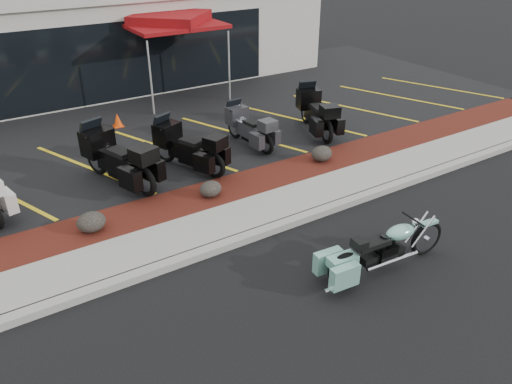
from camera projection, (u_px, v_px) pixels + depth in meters
ground at (290, 256)px, 9.63m from camera, size 90.00×90.00×0.00m
curb at (265, 231)px, 10.26m from camera, size 24.00×0.25×0.15m
sidewalk at (247, 216)px, 10.78m from camera, size 24.00×1.20×0.15m
mulch_bed at (220, 193)px, 11.67m from camera, size 24.00×1.20×0.16m
upper_lot at (138, 124)px, 15.68m from camera, size 26.00×9.60×0.15m
dealership_building at (74, 29)px, 19.42m from camera, size 18.00×8.16×4.00m
boulder_left at (91, 222)px, 10.02m from camera, size 0.58×0.48×0.41m
boulder_mid at (211, 189)px, 11.31m from camera, size 0.52×0.43×0.37m
boulder_right at (322, 154)px, 12.98m from camera, size 0.58×0.48×0.41m
hero_cruiser at (427, 233)px, 9.44m from camera, size 2.78×0.91×0.96m
touring_black_front at (95, 147)px, 12.08m from camera, size 1.68×2.64×1.44m
touring_black_mid at (164, 138)px, 12.75m from camera, size 1.65×2.40×1.31m
touring_grey at (235, 119)px, 14.22m from camera, size 0.93×2.06×1.17m
touring_black_rear at (307, 102)px, 15.23m from camera, size 1.52×2.47×1.35m
traffic_cone at (118, 120)px, 15.21m from camera, size 0.36×0.36×0.42m
popup_canopy at (170, 21)px, 16.81m from camera, size 3.17×3.17×2.85m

